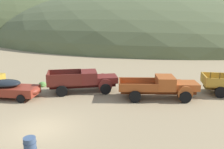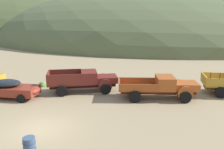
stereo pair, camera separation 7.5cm
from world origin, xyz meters
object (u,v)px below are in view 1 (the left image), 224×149
at_px(truck_oxblood, 87,81).
at_px(truck_oxide_orange, 164,87).
at_px(car_rust_red, 12,89).
at_px(oil_drum_by_truck, 30,145).

relative_size(truck_oxblood, truck_oxide_orange, 0.98).
bearing_deg(car_rust_red, truck_oxblood, 24.81).
bearing_deg(oil_drum_by_truck, car_rust_red, 120.39).
bearing_deg(oil_drum_by_truck, truck_oxblood, 82.22).
height_order(truck_oxblood, oil_drum_by_truck, truck_oxblood).
bearing_deg(car_rust_red, truck_oxide_orange, 8.32).
height_order(truck_oxide_orange, oil_drum_by_truck, truck_oxide_orange).
distance_m(car_rust_red, truck_oxide_orange, 12.66).
bearing_deg(truck_oxide_orange, truck_oxblood, 165.82).
xyz_separation_m(truck_oxblood, oil_drum_by_truck, (-1.37, -10.02, -0.59)).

